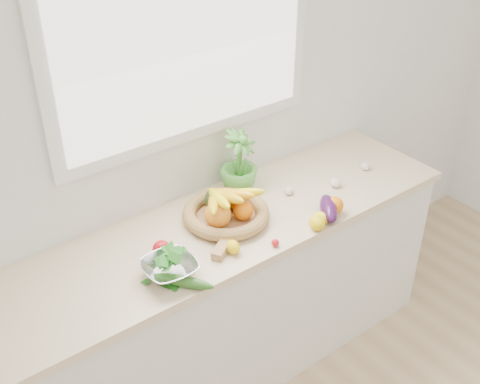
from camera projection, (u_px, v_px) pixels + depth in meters
back_wall at (187, 108)px, 2.66m from camera, size 4.50×0.02×2.70m
counter_cabinet at (229, 299)px, 2.95m from camera, size 2.20×0.58×0.86m
countertop at (228, 225)px, 2.71m from camera, size 2.24×0.62×0.04m
window_frame at (185, 18)px, 2.43m from camera, size 1.30×0.03×1.10m
window_pane at (187, 19)px, 2.42m from camera, size 1.18×0.01×0.98m
orange_loose at (335, 205)px, 2.74m from camera, size 0.08×0.08×0.08m
lemon_a at (233, 247)px, 2.50m from camera, size 0.07×0.08×0.06m
lemon_b at (317, 223)px, 2.63m from camera, size 0.10×0.11×0.07m
lemon_c at (321, 218)px, 2.67m from camera, size 0.09×0.09×0.06m
apple at (162, 249)px, 2.47m from camera, size 0.09×0.09×0.08m
ginger at (221, 250)px, 2.50m from camera, size 0.12×0.10×0.04m
garlic_a at (289, 191)px, 2.88m from camera, size 0.06×0.06×0.04m
garlic_b at (335, 183)px, 2.93m from camera, size 0.06×0.06×0.05m
garlic_c at (365, 166)px, 3.07m from camera, size 0.06×0.06×0.04m
eggplant at (329, 209)px, 2.72m from camera, size 0.18×0.21×0.08m
cucumber at (183, 281)px, 2.33m from camera, size 0.19×0.23×0.05m
radish at (275, 243)px, 2.54m from camera, size 0.03×0.03×0.03m
potted_herb at (239, 163)px, 2.84m from camera, size 0.24×0.24×0.33m
fruit_basket at (225, 210)px, 2.68m from camera, size 0.42×0.42×0.19m
colander_with_spinach at (169, 265)px, 2.35m from camera, size 0.23×0.23×0.12m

